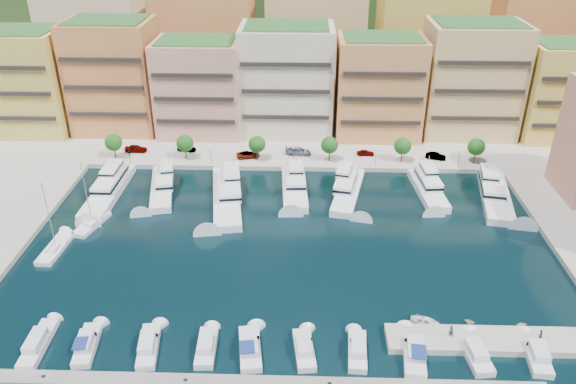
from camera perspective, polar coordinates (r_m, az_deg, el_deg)
name	(u,v)px	position (r m, az deg, el deg)	size (l,w,h in m)	color
ground	(289,248)	(96.76, 0.06, -5.75)	(400.00, 400.00, 0.00)	black
north_quay	(296,118)	(152.07, 0.78, 7.49)	(220.00, 64.00, 2.00)	#9E998E
hillside	(298,68)	(197.63, 1.05, 12.47)	(240.00, 40.00, 58.00)	#1F3E19
south_pontoon	(257,384)	(74.07, -3.13, -18.86)	(72.00, 2.20, 0.35)	gray
finger_pier	(504,344)	(84.16, 21.12, -14.18)	(32.00, 5.00, 2.00)	#9E998E
apartment_0	(23,81)	(152.51, -25.36, 10.12)	(22.00, 16.50, 24.80)	gold
apartment_1	(114,76)	(145.52, -17.22, 11.21)	(20.00, 16.50, 26.80)	#D48646
apartment_2	(200,87)	(138.96, -8.98, 10.48)	(20.00, 15.50, 22.80)	tan
apartment_3	(287,79)	(138.14, -0.11, 11.37)	(22.00, 16.50, 25.80)	beige
apartment_4	(379,87)	(137.60, 9.21, 10.50)	(20.00, 15.50, 23.80)	#DC8352
apartment_5	(471,79)	(143.50, 18.07, 10.85)	(22.00, 16.50, 26.80)	tan
apartment_6	(565,91)	(149.86, 26.34, 9.21)	(20.00, 15.50, 22.80)	gold
backblock_0	(98,46)	(168.76, -18.71, 13.86)	(26.00, 18.00, 30.00)	beige
backblock_1	(206,47)	(161.05, -8.32, 14.37)	(26.00, 18.00, 30.00)	#DC8352
backblock_2	(315,48)	(158.72, 2.77, 14.42)	(26.00, 18.00, 30.00)	tan
backblock_3	(425,49)	(162.01, 13.76, 13.96)	(26.00, 18.00, 30.00)	gold
backblock_4	(536,50)	(170.60, 23.93, 13.09)	(26.00, 18.00, 30.00)	#D48646
tree_0	(113,142)	(130.92, -17.31, 4.83)	(3.80, 3.80, 5.65)	#473323
tree_1	(185,143)	(126.65, -10.43, 4.88)	(3.80, 3.80, 5.65)	#473323
tree_2	(257,144)	(124.31, -3.17, 4.87)	(3.80, 3.80, 5.65)	#473323
tree_3	(330,145)	(124.00, 4.25, 4.77)	(3.80, 3.80, 5.65)	#473323
tree_4	(403,146)	(125.74, 11.57, 4.59)	(3.80, 3.80, 5.65)	#473323
tree_5	(476,147)	(129.45, 18.58, 4.35)	(3.80, 3.80, 5.65)	#473323
lamppost_0	(129,151)	(128.04, -15.86, 4.06)	(0.30, 0.30, 4.20)	black
lamppost_1	(211,152)	(123.83, -7.87, 4.07)	(0.30, 0.30, 4.20)	black
lamppost_2	(293,153)	(122.17, 0.51, 4.00)	(0.30, 0.30, 4.20)	black
lamppost_3	(376,154)	(123.14, 8.93, 3.84)	(0.30, 0.30, 4.20)	black
lamppost_4	(460,155)	(126.68, 17.05, 3.62)	(0.30, 0.30, 4.20)	black
yacht_0	(109,188)	(118.94, -17.70, 0.44)	(5.14, 22.14, 7.30)	white
yacht_1	(162,185)	(117.27, -12.64, 0.67)	(7.70, 19.08, 7.30)	white
yacht_2	(227,192)	(112.26, -6.22, -0.01)	(8.75, 25.17, 7.30)	white
yacht_3	(295,185)	(114.13, 0.67, 0.68)	(5.82, 17.77, 7.30)	white
yacht_4	(348,189)	(113.77, 6.10, 0.34)	(8.25, 19.75, 7.30)	white
yacht_5	(428,187)	(117.16, 14.01, 0.54)	(5.83, 17.09, 7.30)	white
yacht_6	(494,192)	(118.94, 20.24, -0.01)	(8.75, 21.61, 7.30)	white
cruiser_0	(38,344)	(84.95, -24.06, -13.92)	(2.72, 9.26, 2.55)	silver
cruiser_1	(87,345)	(82.39, -19.75, -14.42)	(3.33, 8.12, 2.66)	silver
cruiser_2	(149,346)	(79.90, -13.98, -14.98)	(3.48, 8.37, 2.55)	silver
cruiser_3	(206,348)	(78.28, -8.29, -15.38)	(2.77, 7.26, 2.55)	silver
cruiser_4	(250,349)	(77.52, -3.88, -15.60)	(3.83, 8.29, 2.66)	silver
cruiser_5	(304,350)	(77.26, 1.66, -15.74)	(3.33, 7.54, 2.55)	silver
cruiser_6	(357,351)	(77.62, 7.07, -15.75)	(2.88, 7.42, 2.55)	silver
cruiser_7	(414,352)	(78.65, 12.72, -15.62)	(3.79, 9.03, 2.66)	silver
cruiser_8	(475,354)	(80.59, 18.49, -15.32)	(3.49, 7.74, 2.55)	silver
cruiser_9	(537,355)	(83.22, 23.95, -14.91)	(3.34, 7.65, 2.55)	silver
sailboat_1	(55,249)	(103.91, -22.57, -5.38)	(3.34, 9.70, 13.20)	white
sailboat_2	(92,225)	(108.79, -19.31, -3.14)	(4.93, 9.07, 13.20)	white
tender_3	(522,325)	(87.39, 22.63, -12.33)	(1.43, 1.66, 0.88)	beige
tender_0	(425,321)	(83.82, 13.74, -12.63)	(2.91, 4.08, 0.84)	white
tender_1	(470,321)	(85.56, 17.96, -12.38)	(1.29, 1.49, 0.78)	beige
car_0	(136,148)	(133.80, -15.20, 4.29)	(1.99, 4.94, 1.68)	gray
car_1	(187,149)	(131.59, -10.26, 4.37)	(1.46, 4.17, 1.38)	gray
car_2	(248,155)	(126.67, -4.06, 3.81)	(2.43, 5.27, 1.47)	gray
car_3	(298,151)	(127.88, 1.04, 4.18)	(2.35, 5.77, 1.67)	gray
car_4	(366,153)	(128.71, 7.88, 3.99)	(1.57, 3.89, 1.33)	gray
car_5	(436,156)	(129.90, 14.78, 3.55)	(1.56, 4.46, 1.47)	gray
person_0	(451,331)	(80.90, 16.24, -13.39)	(0.67, 0.44, 1.85)	#252D4B
person_1	(540,334)	(84.59, 24.24, -13.05)	(0.77, 0.60, 1.58)	#433328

